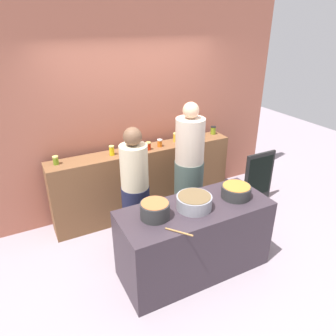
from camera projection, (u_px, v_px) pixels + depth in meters
The scene contains 20 objects.
ground at pixel (181, 253), 4.03m from camera, with size 12.00×12.00×0.00m, color gray.
storefront_wall at pixel (133, 111), 4.54m from camera, with size 4.80×0.12×3.00m, color #A65E4A.
display_shelf at pixel (145, 181), 4.68m from camera, with size 2.70×0.36×1.03m, color brown.
prep_table at pixel (194, 239), 3.60m from camera, with size 1.70×0.70×0.85m, color #342A31.
preserve_jar_0 at pixel (56, 160), 3.96m from camera, with size 0.07×0.07×0.11m.
preserve_jar_1 at pixel (112, 150), 4.23m from camera, with size 0.07×0.07×0.13m.
preserve_jar_2 at pixel (128, 147), 4.35m from camera, with size 0.07×0.07×0.14m.
preserve_jar_3 at pixel (136, 146), 4.37m from camera, with size 0.08×0.08×0.13m.
preserve_jar_4 at pixel (148, 146), 4.41m from camera, with size 0.07×0.07×0.11m.
preserve_jar_5 at pixel (160, 143), 4.51m from camera, with size 0.07×0.07×0.11m.
preserve_jar_6 at pixel (175, 137), 4.69m from camera, with size 0.07×0.07×0.13m.
preserve_jar_7 at pixel (195, 135), 4.84m from camera, with size 0.09×0.09×0.10m.
preserve_jar_8 at pixel (213, 130), 5.00m from camera, with size 0.09×0.09×0.13m.
cooking_pot_left at pixel (155, 210), 3.21m from camera, with size 0.30×0.30×0.17m.
cooking_pot_center at pixel (194, 202), 3.38m from camera, with size 0.38×0.38×0.15m.
cooking_pot_right at pixel (236, 191), 3.59m from camera, with size 0.33×0.33×0.14m.
wooden_spoon at pixel (179, 232), 3.01m from camera, with size 0.02×0.02×0.29m, color #9E703D.
cook_with_tongs at pixel (136, 197), 3.85m from camera, with size 0.34×0.34×1.62m.
cook_in_cap at pixel (189, 173), 4.29m from camera, with size 0.40×0.40×1.77m.
chalkboard_sign at pixel (259, 178), 4.95m from camera, with size 0.54×0.05×0.86m.
Camera 1 is at (-1.60, -2.73, 2.72)m, focal length 33.75 mm.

